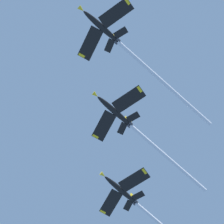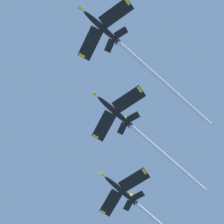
{
  "view_description": "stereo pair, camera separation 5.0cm",
  "coord_description": "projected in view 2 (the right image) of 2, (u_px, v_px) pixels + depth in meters",
  "views": [
    {
      "loc": [
        16.45,
        31.1,
        1.68
      ],
      "look_at": [
        -12.01,
        -19.6,
        116.41
      ],
      "focal_mm": 75.12,
      "sensor_mm": 36.0,
      "label": 1
    },
    {
      "loc": [
        16.49,
        31.07,
        1.68
      ],
      "look_at": [
        -12.01,
        -19.6,
        116.41
      ],
      "focal_mm": 75.12,
      "sensor_mm": 36.0,
      "label": 2
    }
  ],
  "objects": [
    {
      "name": "jet_lead",
      "position": [
        127.0,
        50.0,
        122.66
      ],
      "size": [
        45.09,
        19.86,
        11.11
      ],
      "color": "black"
    },
    {
      "name": "jet_third",
      "position": [
        143.0,
        209.0,
        136.93
      ],
      "size": [
        46.35,
        19.88,
        11.74
      ],
      "color": "black"
    },
    {
      "name": "jet_second",
      "position": [
        134.0,
        128.0,
        128.49
      ],
      "size": [
        40.38,
        19.87,
        9.98
      ],
      "color": "black"
    }
  ]
}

